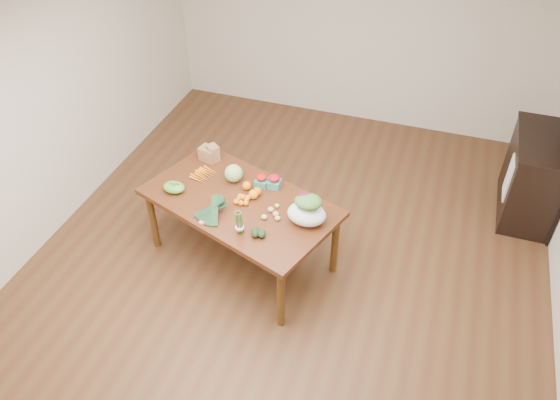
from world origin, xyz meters
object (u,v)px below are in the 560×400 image
(cabinet, at_px, (532,176))
(mandarin_cluster, at_px, (243,198))
(salad_bag, at_px, (307,211))
(dining_table, at_px, (241,230))
(cabbage, at_px, (234,173))
(kale_bunch, at_px, (209,211))
(asparagus_bundle, at_px, (239,222))
(paper_bag, at_px, (209,153))

(cabinet, bearing_deg, mandarin_cluster, -147.41)
(salad_bag, bearing_deg, mandarin_cluster, 172.30)
(dining_table, xyz_separation_m, salad_bag, (0.67, -0.09, 0.51))
(cabbage, xyz_separation_m, salad_bag, (0.84, -0.36, 0.05))
(cabinet, xyz_separation_m, cabbage, (-2.84, -1.42, 0.37))
(cabinet, bearing_deg, kale_bunch, -144.94)
(asparagus_bundle, distance_m, salad_bag, 0.60)
(paper_bag, bearing_deg, cabbage, -33.22)
(mandarin_cluster, height_order, asparagus_bundle, asparagus_bundle)
(asparagus_bundle, height_order, salad_bag, salad_bag)
(dining_table, xyz_separation_m, cabbage, (-0.16, 0.26, 0.46))
(cabbage, bearing_deg, asparagus_bundle, -63.76)
(cabinet, bearing_deg, salad_bag, -138.45)
(mandarin_cluster, height_order, salad_bag, salad_bag)
(paper_bag, xyz_separation_m, salad_bag, (1.21, -0.60, 0.05))
(dining_table, relative_size, cabinet, 1.76)
(asparagus_bundle, xyz_separation_m, salad_bag, (0.51, 0.32, 0.01))
(dining_table, xyz_separation_m, mandarin_cluster, (0.04, -0.00, 0.42))
(paper_bag, distance_m, asparagus_bundle, 1.16)
(paper_bag, relative_size, cabbage, 1.37)
(mandarin_cluster, bearing_deg, salad_bag, -7.70)
(dining_table, distance_m, cabbage, 0.56)
(dining_table, height_order, kale_bunch, kale_bunch)
(salad_bag, bearing_deg, dining_table, 172.32)
(kale_bunch, bearing_deg, salad_bag, 34.12)
(paper_bag, xyz_separation_m, cabbage, (0.37, -0.25, 0.00))
(cabbage, height_order, mandarin_cluster, cabbage)
(paper_bag, relative_size, asparagus_bundle, 0.96)
(paper_bag, height_order, asparagus_bundle, asparagus_bundle)
(kale_bunch, bearing_deg, asparagus_bundle, 2.98)
(mandarin_cluster, bearing_deg, dining_table, 172.71)
(cabbage, relative_size, kale_bunch, 0.44)
(cabinet, distance_m, salad_bag, 2.71)
(dining_table, bearing_deg, kale_bunch, -98.46)
(asparagus_bundle, bearing_deg, cabinet, 59.29)
(cabinet, relative_size, paper_bag, 4.23)
(cabbage, height_order, salad_bag, salad_bag)
(cabbage, height_order, kale_bunch, cabbage)
(asparagus_bundle, bearing_deg, paper_bag, 147.04)
(paper_bag, height_order, cabbage, cabbage)
(dining_table, distance_m, salad_bag, 0.85)
(mandarin_cluster, relative_size, asparagus_bundle, 0.72)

